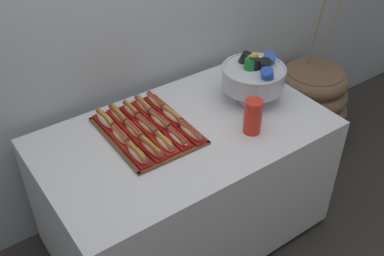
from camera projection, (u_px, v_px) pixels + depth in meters
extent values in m
plane|color=#38332D|center=(186.00, 231.00, 2.79)|extent=(10.00, 10.00, 0.00)
cube|color=silver|center=(185.00, 183.00, 2.55)|extent=(1.49, 0.87, 0.73)
cylinder|color=black|center=(297.00, 216.00, 2.86)|extent=(0.05, 0.05, 0.04)
cylinder|color=black|center=(68.00, 243.00, 2.70)|extent=(0.05, 0.05, 0.04)
cylinder|color=black|center=(233.00, 162.00, 3.27)|extent=(0.05, 0.05, 0.04)
cylinder|color=brown|center=(309.00, 107.00, 3.32)|extent=(0.39, 0.39, 0.61)
torus|color=brown|center=(304.00, 134.00, 3.47)|extent=(0.54, 0.54, 0.11)
torus|color=brown|center=(306.00, 121.00, 3.39)|extent=(0.57, 0.57, 0.11)
torus|color=brown|center=(309.00, 107.00, 3.32)|extent=(0.54, 0.54, 0.11)
torus|color=brown|center=(311.00, 93.00, 3.25)|extent=(0.51, 0.51, 0.11)
torus|color=brown|center=(314.00, 78.00, 3.18)|extent=(0.47, 0.47, 0.11)
cylinder|color=#937F56|center=(332.00, 34.00, 2.99)|extent=(0.02, 0.02, 0.53)
cylinder|color=#937F56|center=(317.00, 30.00, 3.03)|extent=(0.04, 0.08, 0.54)
cube|color=brown|center=(148.00, 131.00, 2.32)|extent=(0.41, 0.53, 0.01)
cube|color=brown|center=(175.00, 157.00, 2.15)|extent=(0.41, 0.02, 0.01)
cube|color=brown|center=(124.00, 107.00, 2.48)|extent=(0.41, 0.02, 0.01)
cube|color=brown|center=(113.00, 144.00, 2.23)|extent=(0.02, 0.53, 0.01)
cube|color=brown|center=(180.00, 117.00, 2.41)|extent=(0.02, 0.53, 0.01)
cube|color=#B21414|center=(138.00, 158.00, 2.14)|extent=(0.06, 0.17, 0.02)
ellipsoid|color=tan|center=(137.00, 154.00, 2.12)|extent=(0.05, 0.16, 0.04)
cylinder|color=#9E4C38|center=(137.00, 152.00, 2.12)|extent=(0.03, 0.16, 0.03)
cylinder|color=yellow|center=(137.00, 150.00, 2.11)|extent=(0.01, 0.14, 0.01)
cube|color=#B21414|center=(152.00, 152.00, 2.17)|extent=(0.06, 0.18, 0.02)
ellipsoid|color=#E0BC7F|center=(151.00, 148.00, 2.16)|extent=(0.05, 0.16, 0.04)
cylinder|color=brown|center=(151.00, 146.00, 2.15)|extent=(0.04, 0.17, 0.03)
cylinder|color=yellow|center=(151.00, 143.00, 2.14)|extent=(0.01, 0.14, 0.01)
cube|color=red|center=(165.00, 146.00, 2.21)|extent=(0.07, 0.16, 0.02)
ellipsoid|color=#E0BC7F|center=(165.00, 143.00, 2.19)|extent=(0.06, 0.15, 0.04)
cylinder|color=#A8563D|center=(165.00, 141.00, 2.19)|extent=(0.03, 0.14, 0.03)
cylinder|color=yellow|center=(165.00, 138.00, 2.18)|extent=(0.01, 0.12, 0.01)
cube|color=#B21414|center=(178.00, 140.00, 2.24)|extent=(0.06, 0.16, 0.02)
ellipsoid|color=beige|center=(178.00, 137.00, 2.23)|extent=(0.05, 0.15, 0.04)
cylinder|color=brown|center=(178.00, 136.00, 2.22)|extent=(0.03, 0.14, 0.03)
cylinder|color=red|center=(178.00, 133.00, 2.21)|extent=(0.01, 0.12, 0.01)
cube|color=#B21414|center=(191.00, 135.00, 2.27)|extent=(0.07, 0.18, 0.02)
ellipsoid|color=#E0BC7F|center=(191.00, 132.00, 2.26)|extent=(0.06, 0.17, 0.04)
cylinder|color=#9E4C38|center=(191.00, 130.00, 2.25)|extent=(0.04, 0.17, 0.03)
cylinder|color=red|center=(191.00, 128.00, 2.25)|extent=(0.01, 0.14, 0.01)
cube|color=red|center=(121.00, 140.00, 2.25)|extent=(0.06, 0.16, 0.02)
ellipsoid|color=tan|center=(121.00, 136.00, 2.23)|extent=(0.05, 0.14, 0.04)
cylinder|color=#A8563D|center=(120.00, 134.00, 2.22)|extent=(0.03, 0.13, 0.03)
cylinder|color=red|center=(120.00, 131.00, 2.21)|extent=(0.01, 0.11, 0.01)
cube|color=red|center=(135.00, 134.00, 2.28)|extent=(0.06, 0.16, 0.02)
ellipsoid|color=tan|center=(134.00, 131.00, 2.27)|extent=(0.05, 0.14, 0.04)
cylinder|color=#A8563D|center=(134.00, 129.00, 2.26)|extent=(0.03, 0.14, 0.03)
cylinder|color=red|center=(134.00, 126.00, 2.25)|extent=(0.01, 0.12, 0.01)
cube|color=red|center=(148.00, 129.00, 2.31)|extent=(0.07, 0.18, 0.02)
ellipsoid|color=#E0BC7F|center=(147.00, 126.00, 2.30)|extent=(0.06, 0.17, 0.04)
cylinder|color=#9E4C38|center=(147.00, 124.00, 2.29)|extent=(0.04, 0.16, 0.03)
cylinder|color=red|center=(147.00, 121.00, 2.28)|extent=(0.01, 0.14, 0.01)
cube|color=#B21414|center=(160.00, 124.00, 2.35)|extent=(0.07, 0.17, 0.02)
ellipsoid|color=#E0BC7F|center=(160.00, 120.00, 2.33)|extent=(0.06, 0.16, 0.04)
cylinder|color=#A8563D|center=(160.00, 119.00, 2.33)|extent=(0.04, 0.16, 0.03)
cylinder|color=red|center=(160.00, 116.00, 2.32)|extent=(0.01, 0.13, 0.01)
cube|color=#B21414|center=(173.00, 119.00, 2.38)|extent=(0.08, 0.17, 0.02)
ellipsoid|color=#E0BC7F|center=(172.00, 116.00, 2.37)|extent=(0.06, 0.16, 0.04)
cylinder|color=#9E4C38|center=(172.00, 114.00, 2.36)|extent=(0.04, 0.15, 0.03)
cylinder|color=yellow|center=(172.00, 112.00, 2.35)|extent=(0.01, 0.13, 0.01)
cube|color=#B21414|center=(106.00, 123.00, 2.35)|extent=(0.07, 0.18, 0.02)
ellipsoid|color=#E0BC7F|center=(105.00, 120.00, 2.34)|extent=(0.05, 0.17, 0.04)
cylinder|color=brown|center=(105.00, 118.00, 2.33)|extent=(0.03, 0.17, 0.03)
cylinder|color=yellow|center=(105.00, 116.00, 2.32)|extent=(0.01, 0.14, 0.01)
cube|color=red|center=(119.00, 118.00, 2.39)|extent=(0.06, 0.18, 0.02)
ellipsoid|color=#E0BC7F|center=(119.00, 115.00, 2.38)|extent=(0.05, 0.17, 0.04)
cylinder|color=brown|center=(118.00, 113.00, 2.37)|extent=(0.04, 0.17, 0.03)
cylinder|color=yellow|center=(118.00, 111.00, 2.36)|extent=(0.01, 0.14, 0.01)
cube|color=#B21414|center=(132.00, 114.00, 2.42)|extent=(0.06, 0.16, 0.02)
ellipsoid|color=beige|center=(131.00, 110.00, 2.41)|extent=(0.05, 0.15, 0.04)
cylinder|color=brown|center=(131.00, 108.00, 2.40)|extent=(0.03, 0.14, 0.03)
cylinder|color=yellow|center=(131.00, 106.00, 2.39)|extent=(0.01, 0.11, 0.01)
cube|color=red|center=(144.00, 109.00, 2.46)|extent=(0.07, 0.18, 0.02)
ellipsoid|color=tan|center=(144.00, 106.00, 2.44)|extent=(0.06, 0.16, 0.04)
cylinder|color=#9E4C38|center=(144.00, 104.00, 2.44)|extent=(0.04, 0.16, 0.03)
cylinder|color=yellow|center=(143.00, 101.00, 2.43)|extent=(0.02, 0.13, 0.01)
cube|color=#B21414|center=(156.00, 105.00, 2.49)|extent=(0.06, 0.17, 0.02)
ellipsoid|color=tan|center=(156.00, 101.00, 2.48)|extent=(0.05, 0.16, 0.04)
cylinder|color=#9E4C38|center=(156.00, 99.00, 2.47)|extent=(0.03, 0.15, 0.03)
cylinder|color=red|center=(156.00, 97.00, 2.46)|extent=(0.01, 0.13, 0.01)
cylinder|color=silver|center=(251.00, 98.00, 2.56)|extent=(0.18, 0.18, 0.02)
cone|color=silver|center=(252.00, 91.00, 2.54)|extent=(0.06, 0.06, 0.06)
cylinder|color=silver|center=(253.00, 77.00, 2.48)|extent=(0.34, 0.34, 0.11)
torus|color=silver|center=(254.00, 68.00, 2.45)|extent=(0.35, 0.35, 0.02)
cylinder|color=#1E47B2|center=(269.00, 63.00, 2.51)|extent=(0.10, 0.11, 0.15)
cylinder|color=yellow|center=(253.00, 66.00, 2.49)|extent=(0.09, 0.12, 0.14)
cylinder|color=black|center=(244.00, 63.00, 2.51)|extent=(0.09, 0.11, 0.15)
cylinder|color=#197A33|center=(250.00, 70.00, 2.45)|extent=(0.11, 0.10, 0.13)
cylinder|color=black|center=(254.00, 70.00, 2.45)|extent=(0.09, 0.09, 0.14)
cylinder|color=#1E47B2|center=(268.00, 79.00, 2.37)|extent=(0.12, 0.09, 0.15)
cylinder|color=black|center=(264.00, 70.00, 2.45)|extent=(0.10, 0.12, 0.14)
cylinder|color=red|center=(252.00, 123.00, 2.30)|extent=(0.09, 0.09, 0.11)
cylinder|color=red|center=(253.00, 120.00, 2.28)|extent=(0.09, 0.09, 0.11)
cylinder|color=red|center=(253.00, 117.00, 2.27)|extent=(0.09, 0.09, 0.11)
cylinder|color=red|center=(253.00, 113.00, 2.26)|extent=(0.09, 0.09, 0.11)
cylinder|color=red|center=(253.00, 110.00, 2.25)|extent=(0.09, 0.09, 0.11)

